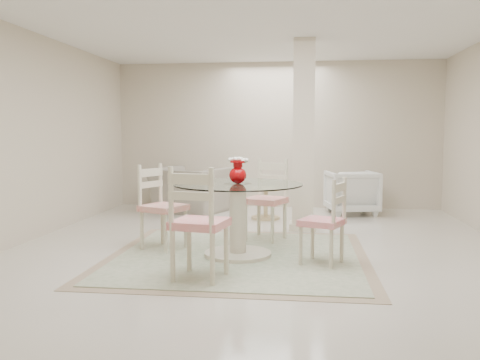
# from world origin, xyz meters

# --- Properties ---
(ground) EXTENTS (7.00, 7.00, 0.00)m
(ground) POSITION_xyz_m (0.00, 0.00, 0.00)
(ground) COLOR silver
(ground) RESTS_ON ground
(room_shell) EXTENTS (6.02, 7.02, 2.71)m
(room_shell) POSITION_xyz_m (0.00, 0.00, 1.86)
(room_shell) COLOR beige
(room_shell) RESTS_ON ground
(column) EXTENTS (0.30, 0.30, 2.70)m
(column) POSITION_xyz_m (0.50, 1.30, 1.35)
(column) COLOR beige
(column) RESTS_ON ground
(area_rug) EXTENTS (2.89, 2.89, 0.02)m
(area_rug) POSITION_xyz_m (-0.22, -0.45, 0.01)
(area_rug) COLOR tan
(area_rug) RESTS_ON ground
(dining_table) EXTENTS (1.44, 1.44, 0.83)m
(dining_table) POSITION_xyz_m (-0.22, -0.45, 0.42)
(dining_table) COLOR beige
(dining_table) RESTS_ON ground
(red_vase) EXTENTS (0.23, 0.19, 0.30)m
(red_vase) POSITION_xyz_m (-0.22, -0.44, 0.97)
(red_vase) COLOR #9D0408
(red_vase) RESTS_ON dining_table
(dining_chair_east) EXTENTS (0.53, 0.53, 1.02)m
(dining_chair_east) POSITION_xyz_m (0.76, -0.71, 0.54)
(dining_chair_east) COLOR beige
(dining_chair_east) RESTS_ON ground
(dining_chair_north) EXTENTS (0.60, 0.60, 1.16)m
(dining_chair_north) POSITION_xyz_m (0.05, 0.54, 0.61)
(dining_chair_north) COLOR beige
(dining_chair_north) RESTS_ON ground
(dining_chair_west) EXTENTS (0.60, 0.60, 1.12)m
(dining_chair_west) POSITION_xyz_m (-1.21, -0.17, 0.59)
(dining_chair_west) COLOR beige
(dining_chair_west) RESTS_ON ground
(dining_chair_south) EXTENTS (0.55, 0.55, 1.19)m
(dining_chair_south) POSITION_xyz_m (-0.48, -1.44, 0.63)
(dining_chair_south) COLOR beige
(dining_chair_south) RESTS_ON ground
(recliner_taupe) EXTENTS (1.50, 1.41, 0.78)m
(recliner_taupe) POSITION_xyz_m (-1.49, 2.73, 0.39)
(recliner_taupe) COLOR gray
(recliner_taupe) RESTS_ON ground
(armchair_white) EXTENTS (0.94, 0.96, 0.75)m
(armchair_white) POSITION_xyz_m (1.33, 2.82, 0.38)
(armchair_white) COLOR silver
(armchair_white) RESTS_ON ground
(side_table) EXTENTS (0.48, 0.48, 0.50)m
(side_table) POSITION_xyz_m (-0.10, 2.13, 0.23)
(side_table) COLOR #D4B582
(side_table) RESTS_ON ground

